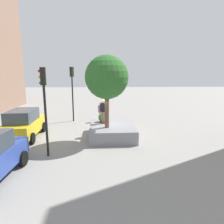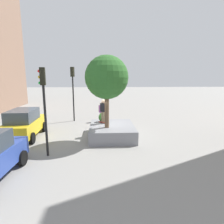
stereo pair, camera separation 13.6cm
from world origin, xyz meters
name	(u,v)px [view 2 (the right image)]	position (x,y,z in m)	size (l,w,h in m)	color
ground_plane	(111,135)	(0.00, 0.00, 0.00)	(120.00, 120.00, 0.00)	gray
planter_ledge	(112,131)	(-0.41, -0.07, 0.41)	(3.63, 2.94, 0.82)	gray
plaza_tree	(107,78)	(-0.96, 0.29, 3.99)	(2.70, 2.70, 4.53)	brown
boxwood_shrub	(103,117)	(0.55, 0.53, 1.16)	(0.67, 0.67, 0.67)	#3D7A33
skateboard	(103,122)	(0.13, 0.50, 0.88)	(0.66, 0.76, 0.07)	#A51E1E
skateboarder	(103,109)	(0.13, 0.50, 1.82)	(0.39, 0.46, 1.60)	#847056
taxi_cab	(24,123)	(-0.29, 5.79, 0.98)	(4.21, 2.07, 1.93)	gold
traffic_light_corner	(73,85)	(4.44, 3.20, 3.30)	(0.37, 0.36, 4.88)	black
traffic_light_median	(44,97)	(-3.33, 3.44, 3.06)	(0.31, 0.36, 4.49)	black
passerby_with_bag	(102,110)	(4.07, 0.65, 1.02)	(0.37, 0.56, 1.77)	#847056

